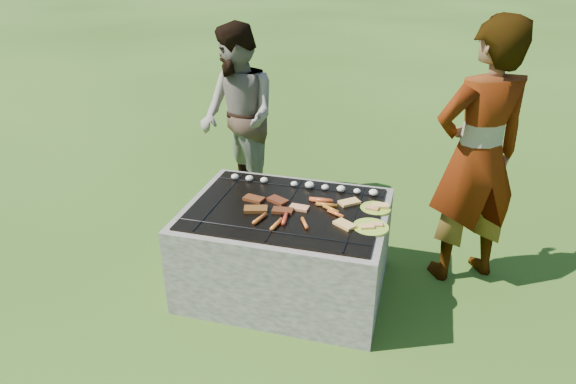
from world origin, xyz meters
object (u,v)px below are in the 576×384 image
(plate_near, at_px, (371,227))
(bystander, at_px, (238,118))
(fire_pit, at_px, (286,251))
(cook, at_px, (477,157))
(plate_far, at_px, (376,208))

(plate_near, height_order, bystander, bystander)
(fire_pit, relative_size, cook, 0.72)
(plate_far, distance_m, bystander, 1.68)
(plate_near, distance_m, cook, 0.89)
(cook, bearing_deg, plate_near, 13.83)
(plate_far, xyz_separation_m, cook, (0.60, 0.33, 0.29))
(fire_pit, height_order, plate_far, plate_far)
(fire_pit, bearing_deg, plate_far, 14.96)
(plate_far, bearing_deg, plate_near, -90.68)
(plate_near, xyz_separation_m, bystander, (-1.32, 1.27, 0.18))
(cook, xyz_separation_m, bystander, (-1.92, 0.68, -0.11))
(plate_far, bearing_deg, bystander, 142.37)
(plate_far, xyz_separation_m, plate_near, (-0.00, -0.25, -0.00))
(bystander, bearing_deg, plate_far, 7.05)
(fire_pit, relative_size, plate_far, 5.51)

